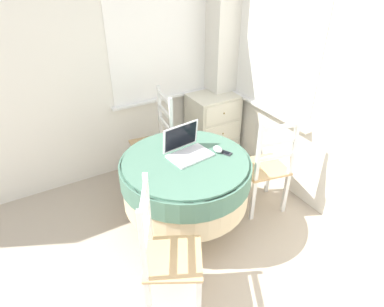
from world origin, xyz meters
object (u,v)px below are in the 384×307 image
at_px(dining_chair_near_right_window, 266,168).
at_px(dining_chair_camera_near, 166,256).
at_px(cell_phone, 225,153).
at_px(computer_mouse, 218,149).
at_px(laptop, 187,149).
at_px(corner_cabinet, 213,125).
at_px(dining_chair_near_back_window, 155,143).
at_px(round_dining_table, 186,177).

height_order(dining_chair_near_right_window, dining_chair_camera_near, same).
height_order(cell_phone, dining_chair_near_right_window, dining_chair_near_right_window).
xyz_separation_m(computer_mouse, dining_chair_near_right_window, (0.47, -0.12, -0.28)).
xyz_separation_m(cell_phone, dining_chair_camera_near, (-0.84, -0.53, -0.26)).
relative_size(laptop, corner_cabinet, 0.48).
bearing_deg(cell_phone, dining_chair_near_right_window, -9.24).
relative_size(computer_mouse, dining_chair_near_back_window, 0.10).
distance_m(round_dining_table, dining_chair_near_right_window, 0.79).
relative_size(dining_chair_near_back_window, corner_cabinet, 1.30).
distance_m(laptop, cell_phone, 0.33).
xyz_separation_m(dining_chair_near_right_window, corner_cabinet, (0.13, 1.10, -0.08)).
bearing_deg(cell_phone, dining_chair_near_back_window, 106.86).
distance_m(round_dining_table, dining_chair_near_back_window, 0.79).
height_order(computer_mouse, dining_chair_near_right_window, dining_chair_near_right_window).
relative_size(cell_phone, corner_cabinet, 0.15).
bearing_deg(corner_cabinet, computer_mouse, -121.70).
height_order(dining_chair_near_back_window, dining_chair_camera_near, same).
xyz_separation_m(round_dining_table, dining_chair_camera_near, (-0.50, -0.61, -0.07)).
bearing_deg(corner_cabinet, round_dining_table, -133.60).
distance_m(round_dining_table, dining_chair_camera_near, 0.79).
distance_m(dining_chair_camera_near, corner_cabinet, 2.09).
bearing_deg(cell_phone, dining_chair_camera_near, -147.57).
bearing_deg(round_dining_table, computer_mouse, -5.66).
relative_size(dining_chair_camera_near, corner_cabinet, 1.30).
bearing_deg(dining_chair_camera_near, dining_chair_near_back_window, 67.48).
bearing_deg(laptop, dining_chair_near_right_window, -17.26).
distance_m(round_dining_table, cell_phone, 0.40).
relative_size(dining_chair_near_back_window, dining_chair_camera_near, 1.00).
xyz_separation_m(round_dining_table, laptop, (0.05, 0.07, 0.23)).
relative_size(computer_mouse, corner_cabinet, 0.13).
bearing_deg(dining_chair_near_right_window, cell_phone, 170.76).
relative_size(dining_chair_near_back_window, dining_chair_near_right_window, 1.00).
distance_m(computer_mouse, dining_chair_near_right_window, 0.56).
distance_m(cell_phone, dining_chair_near_right_window, 0.50).
bearing_deg(computer_mouse, dining_chair_camera_near, -143.63).
xyz_separation_m(cell_phone, dining_chair_near_back_window, (-0.26, 0.86, -0.26)).
bearing_deg(dining_chair_camera_near, laptop, 51.26).
distance_m(dining_chair_near_back_window, corner_cabinet, 0.84).
xyz_separation_m(laptop, dining_chair_camera_near, (-0.55, -0.69, -0.31)).
distance_m(dining_chair_near_right_window, dining_chair_camera_near, 1.35).
bearing_deg(dining_chair_camera_near, round_dining_table, 51.01).
height_order(laptop, computer_mouse, laptop).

